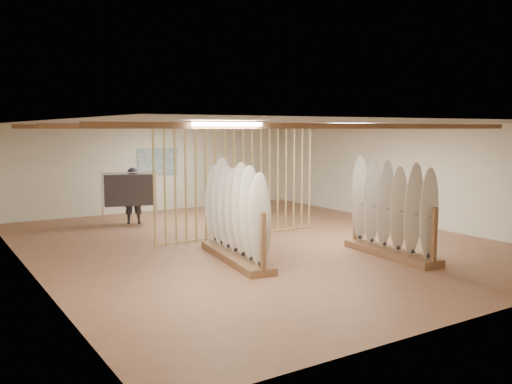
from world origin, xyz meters
TOP-DOWN VIEW (x-y plane):
  - floor at (0.00, 0.00)m, footprint 12.00×12.00m
  - ceiling at (0.00, 0.00)m, footprint 12.00×12.00m
  - wall_back at (0.00, 6.00)m, footprint 12.00×0.00m
  - wall_front at (0.00, -6.00)m, footprint 12.00×0.00m
  - wall_left at (-5.00, 0.00)m, footprint 0.00×12.00m
  - wall_right at (5.00, 0.00)m, footprint 0.00×12.00m
  - ceiling_slats at (0.00, 0.00)m, footprint 9.50×6.12m
  - light_panels at (0.00, 0.00)m, footprint 1.20×0.35m
  - bamboo_partition at (0.00, 0.80)m, footprint 4.45×0.05m
  - poster at (0.00, 5.98)m, footprint 1.40×0.03m
  - rack_left at (-1.30, -1.28)m, footprint 0.97×2.88m
  - rack_right at (1.65, -2.69)m, footprint 0.72×2.49m
  - clothing_rack_a at (-1.74, 3.82)m, footprint 1.38×0.66m
  - clothing_rack_b at (1.36, 3.59)m, footprint 1.29×0.77m
  - shopper_a at (-1.57, 4.02)m, footprint 0.75×0.60m
  - shopper_b at (0.73, 2.70)m, footprint 1.15×1.10m

SIDE VIEW (x-z plane):
  - floor at x=0.00m, z-range 0.00..0.00m
  - rack_right at x=1.65m, z-range -0.31..1.67m
  - rack_left at x=-1.30m, z-range -0.31..1.67m
  - shopper_a at x=-1.57m, z-range 0.00..1.81m
  - shopper_b at x=0.73m, z-range 0.00..1.87m
  - clothing_rack_b at x=1.36m, z-range 0.22..1.67m
  - clothing_rack_a at x=-1.74m, z-range 0.23..1.75m
  - bamboo_partition at x=0.00m, z-range 0.01..2.79m
  - wall_back at x=0.00m, z-range -4.60..7.40m
  - wall_front at x=0.00m, z-range -4.60..7.40m
  - wall_left at x=-5.00m, z-range -4.60..7.40m
  - wall_right at x=5.00m, z-range -4.60..7.40m
  - poster at x=0.00m, z-range 1.15..2.05m
  - ceiling_slats at x=0.00m, z-range 2.67..2.77m
  - light_panels at x=0.00m, z-range 2.71..2.77m
  - ceiling at x=0.00m, z-range 2.80..2.80m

